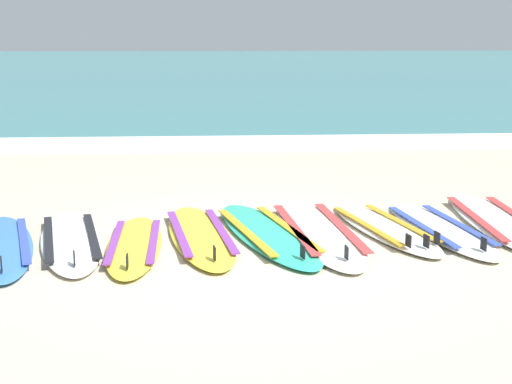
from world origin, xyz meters
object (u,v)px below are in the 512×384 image
object	(u,v)px
surfboard_6	(383,227)
surfboard_5	(318,231)
surfboard_1	(71,240)
surfboard_7	(440,229)
surfboard_4	(267,233)
surfboard_8	(497,221)
surfboard_0	(1,246)
surfboard_3	(200,235)
surfboard_2	(134,245)

from	to	relation	value
surfboard_6	surfboard_5	bearing A→B (deg)	-173.47
surfboard_1	surfboard_7	xyz separation A→B (m)	(3.47, 0.18, 0.00)
surfboard_5	surfboard_4	bearing A→B (deg)	-174.49
surfboard_7	surfboard_8	bearing A→B (deg)	20.54
surfboard_7	surfboard_5	bearing A→B (deg)	-179.83
surfboard_0	surfboard_3	size ratio (longest dim) A/B	0.98
surfboard_4	surfboard_6	bearing A→B (deg)	6.09
surfboard_3	surfboard_4	size ratio (longest dim) A/B	0.93
surfboard_5	surfboard_6	distance (m)	0.66
surfboard_6	surfboard_8	xyz separation A→B (m)	(1.19, 0.18, -0.00)
surfboard_1	surfboard_5	xyz separation A→B (m)	(2.29, 0.17, -0.00)
surfboard_3	surfboard_5	xyz separation A→B (m)	(1.11, 0.07, -0.00)
surfboard_7	surfboard_6	bearing A→B (deg)	172.36
surfboard_3	surfboard_5	world-z (taller)	same
surfboard_2	surfboard_4	world-z (taller)	same
surfboard_2	surfboard_1	bearing A→B (deg)	163.64
surfboard_0	surfboard_7	size ratio (longest dim) A/B	1.02
surfboard_5	surfboard_8	size ratio (longest dim) A/B	1.03
surfboard_1	surfboard_6	size ratio (longest dim) A/B	1.05
surfboard_4	surfboard_8	distance (m)	2.36
surfboard_6	surfboard_2	bearing A→B (deg)	-169.84
surfboard_0	surfboard_2	size ratio (longest dim) A/B	1.14
surfboard_5	surfboard_7	xyz separation A→B (m)	(1.18, 0.00, 0.00)
surfboard_1	surfboard_8	distance (m)	4.15
surfboard_0	surfboard_4	distance (m)	2.39
surfboard_0	surfboard_7	xyz separation A→B (m)	(4.05, 0.30, 0.00)
surfboard_7	surfboard_4	bearing A→B (deg)	-178.26
surfboard_4	surfboard_7	size ratio (longest dim) A/B	1.11
surfboard_2	surfboard_5	size ratio (longest dim) A/B	0.75
surfboard_7	surfboard_8	world-z (taller)	same
surfboard_1	surfboard_4	xyz separation A→B (m)	(1.79, 0.13, -0.00)
surfboard_4	surfboard_5	bearing A→B (deg)	5.51
surfboard_6	surfboard_3	bearing A→B (deg)	-175.23
surfboard_4	surfboard_5	world-z (taller)	same
surfboard_3	surfboard_1	bearing A→B (deg)	-175.12
surfboard_1	surfboard_3	bearing A→B (deg)	4.88
surfboard_1	surfboard_4	distance (m)	1.80
surfboard_3	surfboard_5	distance (m)	1.12
surfboard_3	surfboard_4	distance (m)	0.62
surfboard_1	surfboard_7	world-z (taller)	same
surfboard_0	surfboard_8	world-z (taller)	same
surfboard_6	surfboard_4	bearing A→B (deg)	-173.91
surfboard_8	surfboard_0	bearing A→B (deg)	-173.32
surfboard_3	surfboard_2	bearing A→B (deg)	-154.78
surfboard_6	surfboard_7	xyz separation A→B (m)	(0.53, -0.07, -0.00)
surfboard_2	surfboard_4	size ratio (longest dim) A/B	0.80
surfboard_7	surfboard_8	xyz separation A→B (m)	(0.66, 0.25, -0.00)
surfboard_4	surfboard_8	bearing A→B (deg)	7.30
surfboard_1	surfboard_8	world-z (taller)	same
surfboard_2	surfboard_6	xyz separation A→B (m)	(2.35, 0.42, 0.00)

